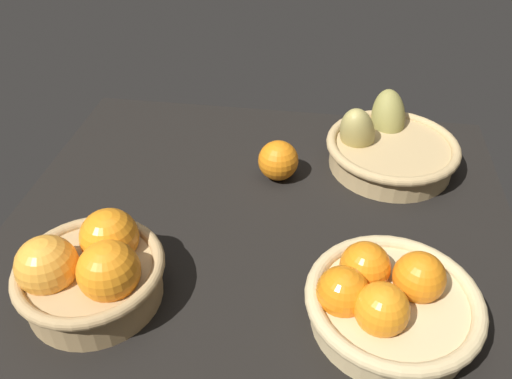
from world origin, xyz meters
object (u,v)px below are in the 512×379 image
object	(u,v)px
basket_far_left	(388,300)
loose_orange_front_gap	(278,160)
basket_far_right	(91,271)
basket_near_left_pears	(387,147)

from	to	relation	value
basket_far_left	loose_orange_front_gap	distance (cm)	35.02
basket_far_right	loose_orange_front_gap	xyz separation A→B (cm)	(-22.13, -31.77, -1.45)
basket_far_right	basket_far_left	size ratio (longest dim) A/B	0.88
basket_far_right	loose_orange_front_gap	distance (cm)	38.75
loose_orange_front_gap	basket_far_left	bearing A→B (deg)	120.64
basket_far_right	basket_near_left_pears	xyz separation A→B (cm)	(-41.89, -39.19, -1.39)
basket_near_left_pears	loose_orange_front_gap	bearing A→B (deg)	20.59
basket_far_left	loose_orange_front_gap	world-z (taller)	basket_far_left
basket_far_right	basket_near_left_pears	world-z (taller)	basket_near_left_pears
basket_far_left	basket_near_left_pears	xyz separation A→B (cm)	(-1.91, -37.55, -0.25)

